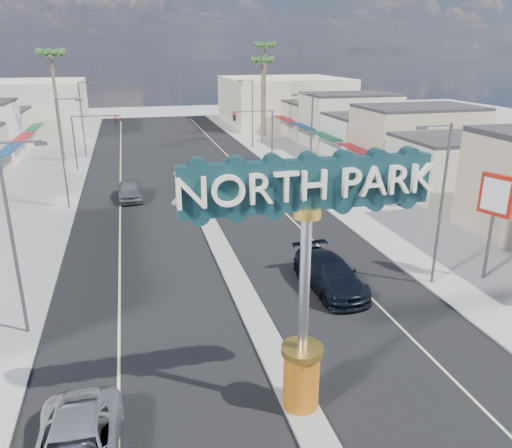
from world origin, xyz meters
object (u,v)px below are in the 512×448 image
streetlight_l_far (83,115)px  bank_pylon_sign (495,201)px  suv_right (330,274)px  palm_right_mid (262,65)px  streetlight_l_mid (64,148)px  palm_left_far (51,60)px  traffic_signal_right (257,126)px  palm_right_far (265,51)px  streetlight_r_near (440,198)px  car_parked_right (297,191)px  streetlight_r_mid (310,138)px  streetlight_r_far (251,111)px  traffic_signal_left (91,132)px  gateway_sign (306,260)px  car_parked_left (130,190)px  streetlight_l_near (15,231)px

streetlight_l_far → bank_pylon_sign: bearing=-60.2°
suv_right → palm_right_mid: bearing=76.8°
streetlight_l_mid → palm_left_far: size_ratio=0.69×
traffic_signal_right → palm_right_far: 20.59m
streetlight_l_mid → palm_right_mid: bearing=48.0°
streetlight_l_far → palm_left_far: 7.21m
streetlight_r_near → car_parked_right: (-1.88, 17.52, -4.22)m
streetlight_r_near → streetlight_r_mid: size_ratio=1.00×
palm_right_mid → car_parked_right: size_ratio=2.37×
streetlight_r_far → traffic_signal_left: bearing=-157.8°
traffic_signal_right → palm_left_far: size_ratio=0.46×
streetlight_l_mid → traffic_signal_right: bearing=35.5°
gateway_sign → car_parked_left: size_ratio=1.82×
gateway_sign → streetlight_l_mid: 29.91m
gateway_sign → traffic_signal_right: 43.04m
traffic_signal_left → streetlight_r_near: bearing=-60.0°
streetlight_l_near → traffic_signal_left: bearing=87.9°
palm_right_mid → streetlight_r_far: bearing=-122.7°
palm_right_far → car_parked_right: palm_right_far is taller
gateway_sign → car_parked_left: gateway_sign is taller
streetlight_l_near → palm_right_mid: (23.43, 46.00, 5.54)m
traffic_signal_left → palm_right_mid: 26.01m
streetlight_r_mid → car_parked_right: streetlight_r_mid is taller
traffic_signal_left → traffic_signal_right: bearing=0.0°
traffic_signal_left → palm_left_far: 10.14m
gateway_sign → suv_right: size_ratio=1.49×
gateway_sign → streetlight_l_mid: gateway_sign is taller
palm_left_far → streetlight_r_near: bearing=-59.6°
streetlight_r_far → gateway_sign: bearing=-101.8°
streetlight_l_far → bank_pylon_sign: 48.69m
car_parked_right → bank_pylon_sign: (5.22, -17.77, 3.86)m
streetlight_r_far → palm_right_far: bearing=65.5°
streetlight_r_mid → car_parked_left: (-16.06, 1.66, -4.21)m
streetlight_r_mid → suv_right: 20.41m
streetlight_r_far → streetlight_l_near: bearing=-116.4°
bank_pylon_sign → car_parked_left: bearing=111.4°
traffic_signal_left → palm_right_mid: palm_right_mid is taller
traffic_signal_left → palm_right_mid: bearing=28.4°
palm_left_far → suv_right: size_ratio=2.14×
traffic_signal_left → palm_right_far: bearing=36.7°
streetlight_r_near → suv_right: 7.10m
streetlight_l_mid → streetlight_l_far: bearing=90.0°
traffic_signal_right → streetlight_l_near: (-19.62, -33.99, 0.79)m
streetlight_l_near → car_parked_left: streetlight_l_near is taller
streetlight_l_far → bank_pylon_sign: (24.20, -42.25, -0.36)m
streetlight_l_mid → palm_right_mid: 35.44m
palm_right_mid → car_parked_left: size_ratio=2.41×
streetlight_l_mid → car_parked_left: bearing=19.0°
traffic_signal_left → suv_right: size_ratio=0.98×
streetlight_l_mid → streetlight_r_mid: 20.87m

